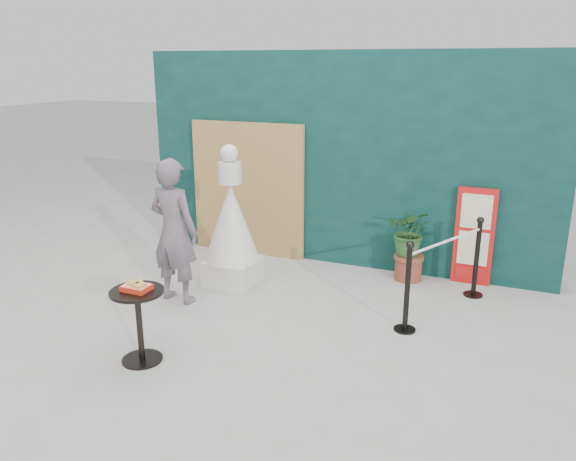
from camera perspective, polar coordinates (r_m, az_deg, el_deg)
The scene contains 10 objects.
ground at distance 5.78m, azimuth -4.77°, elevation -12.76°, with size 60.00×60.00×0.00m, color #ADAAA5.
back_wall at distance 8.06m, azimuth 5.46°, elevation 7.11°, with size 6.00×0.30×3.00m, color #092B2A.
bamboo_fence at distance 8.49m, azimuth -4.13°, elevation 4.19°, with size 1.80×0.08×2.00m, color tan.
woman at distance 6.87m, azimuth -11.51°, elevation -0.08°, with size 0.65×0.43×1.78m, color #66575E.
menu_board at distance 7.72m, azimuth 18.38°, elevation -0.62°, with size 0.50×0.07×1.30m.
statue at distance 7.34m, azimuth -5.76°, elevation 0.18°, with size 0.73×0.73×1.86m.
cafe_table at distance 5.68m, azimuth -14.93°, elevation -8.23°, with size 0.52×0.52×0.75m.
food_basket at distance 5.57m, azimuth -15.12°, elevation -5.52°, with size 0.26×0.19×0.11m.
planter at distance 7.65m, azimuth 12.31°, elevation -0.80°, with size 0.59×0.51×1.01m.
stanchion_barrier at distance 6.78m, azimuth 15.60°, elevation -4.14°, with size 0.84×1.54×1.03m.
Camera 1 is at (2.39, -4.43, 2.84)m, focal length 35.00 mm.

